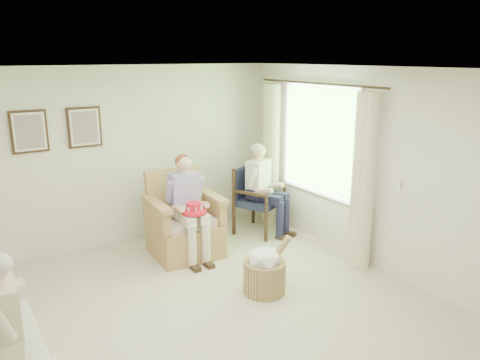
{
  "coord_description": "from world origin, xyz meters",
  "views": [
    {
      "loc": [
        -2.14,
        -3.74,
        2.73
      ],
      "look_at": [
        1.29,
        1.51,
        1.05
      ],
      "focal_mm": 35.0,
      "sensor_mm": 36.0,
      "label": 1
    }
  ],
  "objects": [
    {
      "name": "wicker_armchair",
      "position": [
        0.57,
        1.85,
        0.37
      ],
      "size": [
        0.92,
        0.91,
        1.17
      ],
      "rotation": [
        0.0,
        0.0,
        -0.06
      ],
      "color": "tan",
      "rests_on": "ground"
    },
    {
      "name": "back_wall",
      "position": [
        0.0,
        2.75,
        1.3
      ],
      "size": [
        5.0,
        0.04,
        2.6
      ],
      "primitive_type": "cube",
      "color": "silver",
      "rests_on": "ground"
    },
    {
      "name": "curtain_left",
      "position": [
        2.33,
        0.22,
        1.15
      ],
      "size": [
        0.34,
        0.34,
        2.3
      ],
      "primitive_type": "cylinder",
      "color": "beige",
      "rests_on": "ground"
    },
    {
      "name": "person_dark",
      "position": [
        1.95,
        1.88,
        0.83
      ],
      "size": [
        0.4,
        0.63,
        1.4
      ],
      "rotation": [
        0.0,
        0.0,
        0.44
      ],
      "color": "#1C1A3B",
      "rests_on": "ground"
    },
    {
      "name": "floor",
      "position": [
        0.0,
        0.0,
        0.0
      ],
      "size": [
        5.5,
        5.5,
        0.0
      ],
      "primitive_type": "plane",
      "color": "beige",
      "rests_on": "ground"
    },
    {
      "name": "hatbox",
      "position": [
        0.86,
        0.31,
        0.29
      ],
      "size": [
        0.65,
        0.65,
        0.74
      ],
      "color": "tan",
      "rests_on": "ground"
    },
    {
      "name": "framed_print_right",
      "position": [
        -0.45,
        2.71,
        1.78
      ],
      "size": [
        0.45,
        0.05,
        0.55
      ],
      "color": "#382114",
      "rests_on": "back_wall"
    },
    {
      "name": "red_hat",
      "position": [
        0.56,
        1.5,
        0.76
      ],
      "size": [
        0.33,
        0.33,
        0.14
      ],
      "color": "red",
      "rests_on": "person_wicker"
    },
    {
      "name": "curtain_right",
      "position": [
        2.33,
        2.18,
        1.15
      ],
      "size": [
        0.34,
        0.34,
        2.3
      ],
      "primitive_type": "cylinder",
      "color": "beige",
      "rests_on": "ground"
    },
    {
      "name": "framed_print_left",
      "position": [
        -1.15,
        2.71,
        1.78
      ],
      "size": [
        0.45,
        0.05,
        0.55
      ],
      "color": "#382114",
      "rests_on": "back_wall"
    },
    {
      "name": "person_wicker",
      "position": [
        0.57,
        1.7,
        0.84
      ],
      "size": [
        0.4,
        0.62,
        1.42
      ],
      "rotation": [
        0.0,
        0.0,
        -0.06
      ],
      "color": "beige",
      "rests_on": "ground"
    },
    {
      "name": "right_wall",
      "position": [
        2.5,
        0.0,
        1.3
      ],
      "size": [
        0.04,
        5.5,
        2.6
      ],
      "primitive_type": "cube",
      "color": "silver",
      "rests_on": "ground"
    },
    {
      "name": "ceiling",
      "position": [
        0.0,
        0.0,
        2.6
      ],
      "size": [
        5.0,
        5.5,
        0.02
      ],
      "primitive_type": "cube",
      "color": "white",
      "rests_on": "back_wall"
    },
    {
      "name": "window",
      "position": [
        2.46,
        1.2,
        1.58
      ],
      "size": [
        0.13,
        2.5,
        1.63
      ],
      "color": "#2D6B23",
      "rests_on": "right_wall"
    },
    {
      "name": "wood_armchair",
      "position": [
        1.95,
        2.05,
        0.56
      ],
      "size": [
        0.67,
        0.63,
        1.03
      ],
      "rotation": [
        0.0,
        0.0,
        0.44
      ],
      "color": "black",
      "rests_on": "ground"
    }
  ]
}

